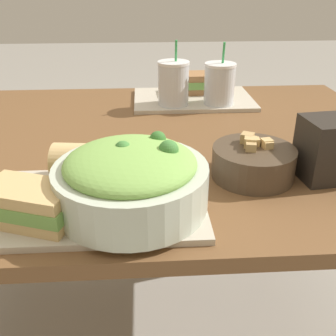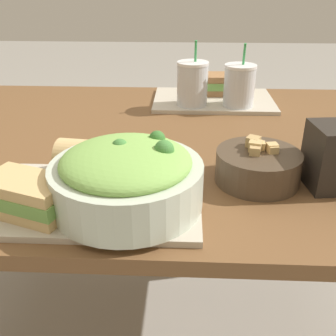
% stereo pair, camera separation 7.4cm
% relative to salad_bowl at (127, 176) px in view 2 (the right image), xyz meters
% --- Properties ---
extents(ground_plane, '(12.00, 12.00, 0.00)m').
position_rel_salad_bowl_xyz_m(ground_plane, '(0.04, 0.34, -0.77)').
color(ground_plane, gray).
extents(dining_table, '(1.32, 0.96, 0.70)m').
position_rel_salad_bowl_xyz_m(dining_table, '(0.04, 0.34, -0.15)').
color(dining_table, brown).
rests_on(dining_table, ground_plane).
extents(tray_near, '(0.38, 0.26, 0.01)m').
position_rel_salad_bowl_xyz_m(tray_near, '(-0.06, 0.02, -0.06)').
color(tray_near, '#BCB29E').
rests_on(tray_near, dining_table).
extents(tray_far, '(0.38, 0.26, 0.01)m').
position_rel_salad_bowl_xyz_m(tray_far, '(0.19, 0.65, -0.06)').
color(tray_far, '#BCB29E').
rests_on(tray_far, dining_table).
extents(salad_bowl, '(0.26, 0.26, 0.12)m').
position_rel_salad_bowl_xyz_m(salad_bowl, '(0.00, 0.00, 0.00)').
color(salad_bowl, beige).
rests_on(salad_bowl, tray_near).
extents(soup_bowl, '(0.17, 0.17, 0.08)m').
position_rel_salad_bowl_xyz_m(soup_bowl, '(0.24, 0.12, -0.03)').
color(soup_bowl, '#473828').
rests_on(soup_bowl, dining_table).
extents(sandwich_near, '(0.17, 0.13, 0.06)m').
position_rel_salad_bowl_xyz_m(sandwich_near, '(-0.16, -0.04, -0.02)').
color(sandwich_near, tan).
rests_on(sandwich_near, tray_near).
extents(baguette_near, '(0.12, 0.09, 0.07)m').
position_rel_salad_bowl_xyz_m(baguette_near, '(-0.10, 0.11, -0.02)').
color(baguette_near, tan).
rests_on(baguette_near, tray_near).
extents(sandwich_far, '(0.15, 0.10, 0.06)m').
position_rel_salad_bowl_xyz_m(sandwich_far, '(0.21, 0.71, -0.02)').
color(sandwich_far, olive).
rests_on(sandwich_far, tray_far).
extents(drink_cup_dark, '(0.09, 0.09, 0.19)m').
position_rel_salad_bowl_xyz_m(drink_cup_dark, '(0.12, 0.58, 0.01)').
color(drink_cup_dark, silver).
rests_on(drink_cup_dark, tray_far).
extents(drink_cup_red, '(0.09, 0.09, 0.19)m').
position_rel_salad_bowl_xyz_m(drink_cup_red, '(0.26, 0.58, 0.00)').
color(drink_cup_red, silver).
rests_on(drink_cup_red, tray_far).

